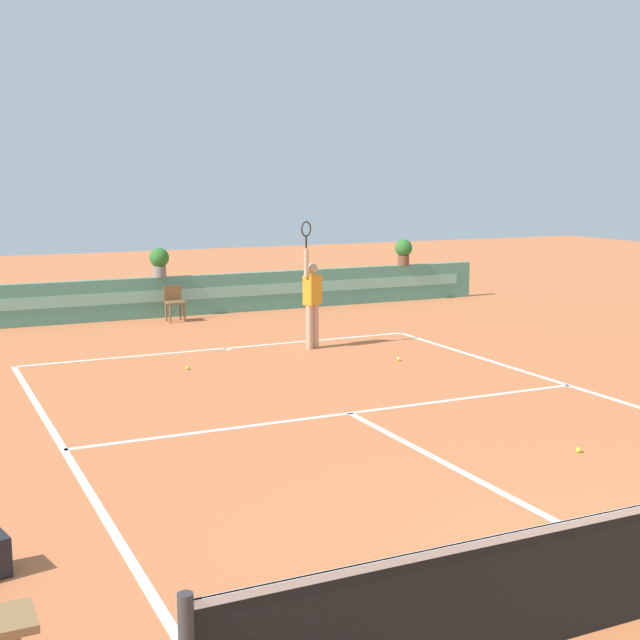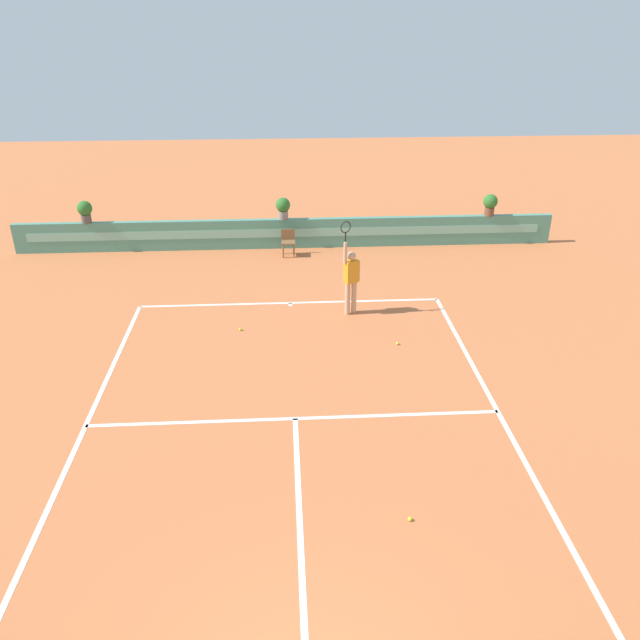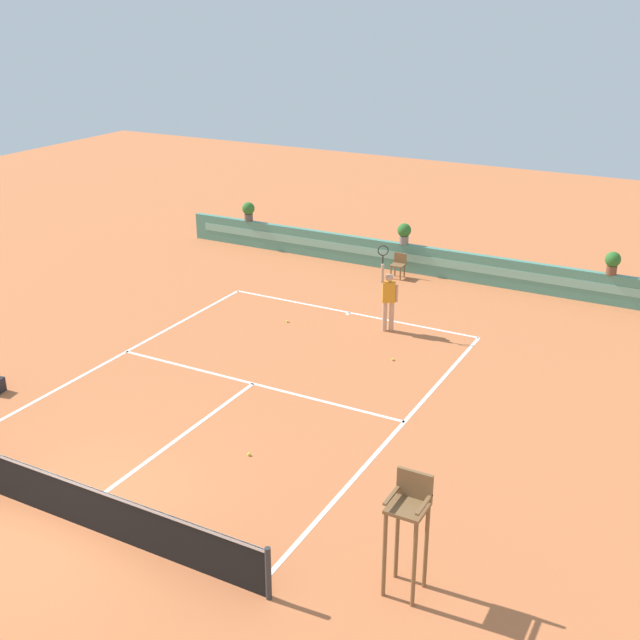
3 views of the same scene
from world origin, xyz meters
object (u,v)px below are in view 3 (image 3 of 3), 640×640
object	(u,v)px
tennis_ball_near_baseline	(393,359)
potted_plant_far_right	(613,262)
ball_kid_chair	(399,264)
potted_plant_centre	(404,232)
tennis_player	(388,297)
umpire_chair	(408,521)
tennis_ball_mid_court	(249,454)
tennis_ball_by_sideline	(287,321)
potted_plant_far_left	(248,210)

from	to	relation	value
tennis_ball_near_baseline	potted_plant_far_right	bearing A→B (deg)	58.79
ball_kid_chair	potted_plant_centre	bearing A→B (deg)	100.85
tennis_player	tennis_ball_near_baseline	size ratio (longest dim) A/B	38.01
tennis_player	potted_plant_far_right	distance (m)	7.42
umpire_chair	potted_plant_far_right	xyz separation A→B (m)	(0.57, 15.13, 0.07)
umpire_chair	potted_plant_far_right	world-z (taller)	umpire_chair
tennis_ball_mid_court	tennis_ball_by_sideline	size ratio (longest dim) A/B	1.00
ball_kid_chair	potted_plant_far_right	world-z (taller)	potted_plant_far_right
potted_plant_far_right	tennis_ball_mid_court	bearing A→B (deg)	-111.47
potted_plant_far_left	umpire_chair	bearing A→B (deg)	-49.72
umpire_chair	tennis_ball_mid_court	size ratio (longest dim) A/B	31.47
potted_plant_far_right	potted_plant_centre	distance (m)	6.96
tennis_ball_by_sideline	tennis_player	bearing A→B (deg)	16.20
tennis_ball_mid_court	potted_plant_far_left	distance (m)	15.41
tennis_ball_near_baseline	ball_kid_chair	bearing A→B (deg)	111.87
tennis_ball_mid_court	tennis_ball_by_sideline	xyz separation A→B (m)	(-3.05, 6.82, 0.00)
umpire_chair	potted_plant_far_right	bearing A→B (deg)	87.85
potted_plant_centre	potted_plant_far_left	xyz separation A→B (m)	(-6.43, 0.00, 0.00)
tennis_ball_near_baseline	tennis_ball_mid_court	distance (m)	5.89
ball_kid_chair	potted_plant_far_left	xyz separation A→B (m)	(-6.57, 0.73, 0.93)
tennis_ball_near_baseline	tennis_player	bearing A→B (deg)	117.89
tennis_player	tennis_ball_by_sideline	size ratio (longest dim) A/B	38.01
ball_kid_chair	potted_plant_centre	size ratio (longest dim) A/B	1.17
tennis_player	tennis_ball_near_baseline	distance (m)	2.30
tennis_ball_mid_court	umpire_chair	bearing A→B (deg)	-26.37
ball_kid_chair	potted_plant_far_right	xyz separation A→B (m)	(6.82, 0.73, 0.93)
umpire_chair	potted_plant_far_right	distance (m)	15.14
tennis_player	tennis_ball_by_sideline	distance (m)	3.17
ball_kid_chair	tennis_ball_by_sideline	xyz separation A→B (m)	(-1.31, -5.34, -0.44)
umpire_chair	ball_kid_chair	bearing A→B (deg)	113.47
ball_kid_chair	tennis_player	world-z (taller)	tennis_player
tennis_ball_near_baseline	potted_plant_centre	bearing A→B (deg)	110.79
umpire_chair	ball_kid_chair	size ratio (longest dim) A/B	2.52
tennis_player	ball_kid_chair	bearing A→B (deg)	109.28
tennis_ball_mid_court	tennis_ball_by_sideline	world-z (taller)	same
tennis_ball_mid_court	ball_kid_chair	bearing A→B (deg)	98.18
umpire_chair	tennis_ball_by_sideline	bearing A→B (deg)	129.85
umpire_chair	potted_plant_far_left	size ratio (longest dim) A/B	2.96
umpire_chair	tennis_player	xyz separation A→B (m)	(-4.67, 9.89, -0.29)
potted_plant_far_right	potted_plant_centre	world-z (taller)	same
tennis_ball_by_sideline	tennis_ball_mid_court	bearing A→B (deg)	-65.88
tennis_ball_mid_court	potted_plant_centre	world-z (taller)	potted_plant_centre
tennis_ball_mid_court	tennis_ball_near_baseline	bearing A→B (deg)	82.25
umpire_chair	potted_plant_centre	xyz separation A→B (m)	(-6.39, 15.13, 0.07)
tennis_ball_by_sideline	potted_plant_centre	world-z (taller)	potted_plant_centre
tennis_ball_near_baseline	tennis_ball_by_sideline	bearing A→B (deg)	165.63
umpire_chair	tennis_ball_near_baseline	distance (m)	8.97
ball_kid_chair	tennis_ball_mid_court	distance (m)	12.29
tennis_ball_by_sideline	potted_plant_far_left	world-z (taller)	potted_plant_far_left
tennis_ball_near_baseline	potted_plant_centre	distance (m)	7.68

